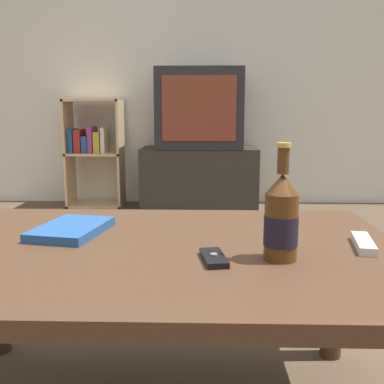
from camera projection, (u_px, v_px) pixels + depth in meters
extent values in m
cube|color=beige|center=(190.00, 57.00, 3.96)|extent=(8.00, 0.05, 2.60)
cube|color=#422B1C|center=(149.00, 253.00, 1.12)|extent=(1.26, 0.83, 0.04)
cylinder|color=#382417|center=(333.00, 293.00, 1.50)|extent=(0.07, 0.07, 0.46)
cube|color=#28231E|center=(199.00, 178.00, 3.83)|extent=(0.97, 0.46, 0.53)
cube|color=black|center=(199.00, 109.00, 3.73)|extent=(0.71, 0.48, 0.65)
cube|color=maroon|center=(199.00, 108.00, 3.49)|extent=(0.58, 0.01, 0.51)
cube|color=tan|center=(69.00, 154.00, 3.92)|extent=(0.02, 0.30, 0.93)
cube|color=tan|center=(121.00, 154.00, 3.91)|extent=(0.02, 0.30, 0.93)
cube|color=tan|center=(97.00, 205.00, 3.99)|extent=(0.48, 0.30, 0.02)
cube|color=tan|center=(95.00, 154.00, 3.91)|extent=(0.48, 0.30, 0.02)
cube|color=tan|center=(93.00, 101.00, 3.83)|extent=(0.48, 0.30, 0.02)
cube|color=navy|center=(73.00, 141.00, 3.90)|extent=(0.04, 0.21, 0.21)
cube|color=maroon|center=(80.00, 141.00, 3.90)|extent=(0.06, 0.21, 0.20)
cube|color=navy|center=(87.00, 144.00, 3.90)|extent=(0.05, 0.21, 0.14)
cube|color=#7F3875|center=(92.00, 140.00, 3.89)|extent=(0.04, 0.21, 0.23)
cube|color=#B7932D|center=(99.00, 142.00, 3.90)|extent=(0.05, 0.21, 0.18)
cube|color=beige|center=(105.00, 140.00, 3.89)|extent=(0.03, 0.21, 0.22)
cylinder|color=#47280F|center=(281.00, 227.00, 1.00)|extent=(0.07, 0.07, 0.15)
cylinder|color=black|center=(281.00, 230.00, 1.00)|extent=(0.08, 0.08, 0.07)
cone|color=#47280F|center=(282.00, 184.00, 0.99)|extent=(0.07, 0.07, 0.04)
cylinder|color=#47280F|center=(283.00, 161.00, 0.98)|extent=(0.03, 0.03, 0.06)
cylinder|color=#B79333|center=(284.00, 145.00, 0.97)|extent=(0.03, 0.03, 0.01)
cube|color=black|center=(214.00, 258.00, 1.00)|extent=(0.07, 0.12, 0.01)
cylinder|color=slate|center=(214.00, 254.00, 1.00)|extent=(0.02, 0.02, 0.00)
cube|color=beige|center=(363.00, 243.00, 1.11)|extent=(0.07, 0.16, 0.02)
cube|color=navy|center=(72.00, 229.00, 1.23)|extent=(0.20, 0.26, 0.02)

